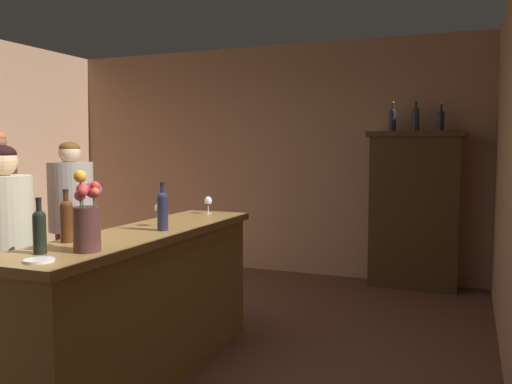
{
  "coord_description": "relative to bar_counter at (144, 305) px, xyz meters",
  "views": [
    {
      "loc": [
        2.39,
        -2.72,
        1.54
      ],
      "look_at": [
        1.18,
        0.31,
        1.26
      ],
      "focal_mm": 37.6,
      "sensor_mm": 36.0,
      "label": 1
    }
  ],
  "objects": [
    {
      "name": "wine_bottle_syrah",
      "position": [
        -0.06,
        -0.83,
        0.62
      ],
      "size": [
        0.07,
        0.07,
        0.29
      ],
      "color": "black",
      "rests_on": "bar_counter"
    },
    {
      "name": "wall_back",
      "position": [
        -0.43,
        3.35,
        0.88
      ],
      "size": [
        5.4,
        0.12,
        2.77
      ],
      "primitive_type": "cube",
      "color": "tan",
      "rests_on": "ground"
    },
    {
      "name": "display_bottle_midleft",
      "position": [
        1.4,
        3.08,
        1.35
      ],
      "size": [
        0.08,
        0.08,
        0.32
      ],
      "color": "#262F3B",
      "rests_on": "display_cabinet"
    },
    {
      "name": "patron_in_navy",
      "position": [
        -1.24,
        0.77,
        0.36
      ],
      "size": [
        0.38,
        0.38,
        1.58
      ],
      "rotation": [
        0.0,
        0.0,
        -0.74
      ],
      "color": "maroon",
      "rests_on": "ground"
    },
    {
      "name": "wine_glass_mid",
      "position": [
        -0.02,
        0.97,
        0.59
      ],
      "size": [
        0.06,
        0.06,
        0.14
      ],
      "color": "white",
      "rests_on": "bar_counter"
    },
    {
      "name": "cheese_plate",
      "position": [
        0.07,
        -0.98,
        0.5
      ],
      "size": [
        0.14,
        0.14,
        0.01
      ],
      "primitive_type": "cylinder",
      "color": "white",
      "rests_on": "bar_counter"
    },
    {
      "name": "bar_counter",
      "position": [
        0.0,
        0.0,
        0.0
      ],
      "size": [
        0.55,
        2.26,
        1.0
      ],
      "color": "olive",
      "rests_on": "ground"
    },
    {
      "name": "wine_bottle_pinot",
      "position": [
        -0.17,
        -0.52,
        0.63
      ],
      "size": [
        0.07,
        0.07,
        0.3
      ],
      "color": "#4F2811",
      "rests_on": "bar_counter"
    },
    {
      "name": "wine_glass_front",
      "position": [
        -0.01,
        0.22,
        0.61
      ],
      "size": [
        0.08,
        0.08,
        0.16
      ],
      "color": "white",
      "rests_on": "bar_counter"
    },
    {
      "name": "display_bottle_center",
      "position": [
        1.66,
        3.08,
        1.33
      ],
      "size": [
        0.07,
        0.07,
        0.3
      ],
      "color": "#192137",
      "rests_on": "display_cabinet"
    },
    {
      "name": "flower_arrangement",
      "position": [
        0.12,
        -0.69,
        0.67
      ],
      "size": [
        0.15,
        0.18,
        0.42
      ],
      "color": "#522D2B",
      "rests_on": "bar_counter"
    },
    {
      "name": "display_bottle_left",
      "position": [
        1.16,
        3.08,
        1.35
      ],
      "size": [
        0.08,
        0.08,
        0.33
      ],
      "color": "#232131",
      "rests_on": "display_cabinet"
    },
    {
      "name": "floor",
      "position": [
        -0.43,
        -0.2,
        -0.5
      ],
      "size": [
        9.07,
        9.07,
        0.0
      ],
      "primitive_type": "plane",
      "color": "brown",
      "rests_on": "ground"
    },
    {
      "name": "patron_tall",
      "position": [
        -0.74,
        -0.44,
        0.35
      ],
      "size": [
        0.36,
        0.36,
        1.55
      ],
      "rotation": [
        0.0,
        0.0,
        0.32
      ],
      "color": "#B9AD92",
      "rests_on": "ground"
    },
    {
      "name": "wine_bottle_malbec",
      "position": [
        0.11,
        0.06,
        0.64
      ],
      "size": [
        0.07,
        0.07,
        0.31
      ],
      "color": "#25243F",
      "rests_on": "bar_counter"
    },
    {
      "name": "display_cabinet",
      "position": [
        1.41,
        3.08,
        0.39
      ],
      "size": [
        1.01,
        0.36,
        1.71
      ],
      "color": "#3C2C16",
      "rests_on": "ground"
    }
  ]
}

